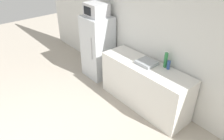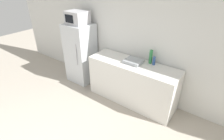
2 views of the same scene
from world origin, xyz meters
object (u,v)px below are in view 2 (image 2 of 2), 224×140
object	(u,v)px
refrigerator	(81,53)
bottle_tall	(151,57)
microwave	(77,17)
bottle_short	(154,61)

from	to	relation	value
refrigerator	bottle_tall	xyz separation A→B (m)	(1.79, 0.21, 0.32)
microwave	bottle_tall	distance (m)	1.89
refrigerator	microwave	bearing A→B (deg)	-106.31
microwave	bottle_tall	world-z (taller)	microwave
microwave	bottle_tall	size ratio (longest dim) A/B	1.62
microwave	bottle_tall	xyz separation A→B (m)	(1.79, 0.21, -0.58)
bottle_tall	refrigerator	bearing A→B (deg)	-173.29
bottle_tall	microwave	bearing A→B (deg)	-173.25
refrigerator	bottle_short	bearing A→B (deg)	5.84
bottle_tall	bottle_short	distance (m)	0.11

